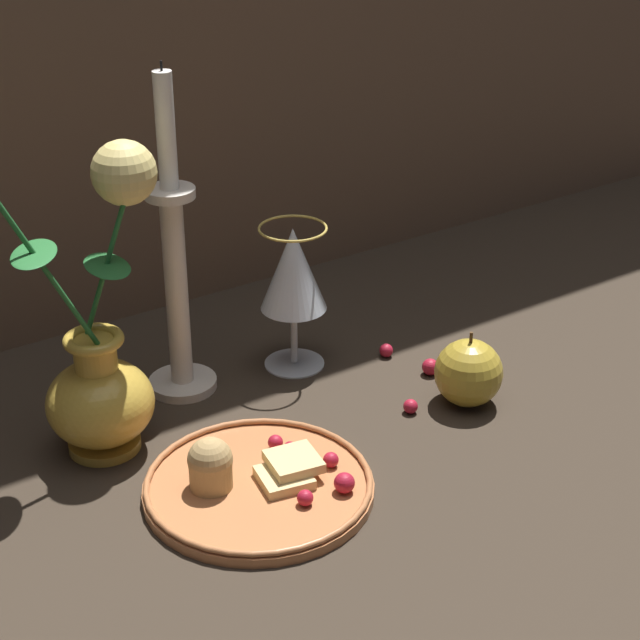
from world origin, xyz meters
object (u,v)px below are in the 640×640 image
Objects in this scene: plate_with_pastries at (255,482)px; candlestick at (176,277)px; apple_beside_vase at (469,373)px; vase at (96,350)px; wine_glass at (293,274)px.

plate_with_pastries is 0.25m from candlestick.
apple_beside_vase is (0.24, -0.20, -0.10)m from candlestick.
vase is at bearing 118.93° from plate_with_pastries.
candlestick is at bearing 168.84° from wine_glass.
vase is at bearing -172.09° from wine_glass.
plate_with_pastries is (0.08, -0.15, -0.10)m from vase.
candlestick is at bearing 27.07° from vase.
wine_glass is 0.47× the size of candlestick.
plate_with_pastries is 0.28m from apple_beside_vase.
candlestick is at bearing 80.98° from plate_with_pastries.
candlestick reaches higher than wine_glass.
vase is 0.13m from candlestick.
wine_glass is at bearing 122.03° from apple_beside_vase.
vase is 4.36× the size of apple_beside_vase.
plate_with_pastries is 0.27m from wine_glass.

